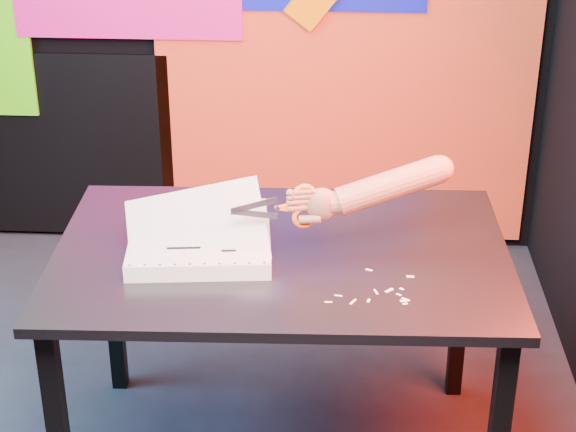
{
  "coord_description": "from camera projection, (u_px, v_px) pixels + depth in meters",
  "views": [
    {
      "loc": [
        0.64,
        -2.43,
        2.04
      ],
      "look_at": [
        0.5,
        -0.03,
        0.87
      ],
      "focal_mm": 60.0,
      "sensor_mm": 36.0,
      "label": 1
    }
  ],
  "objects": [
    {
      "name": "scissors",
      "position": [
        298.0,
        207.0,
        2.65
      ],
      "size": [
        0.24,
        0.06,
        0.13
      ],
      "rotation": [
        0.0,
        0.0,
        0.23
      ],
      "color": "silver",
      "rests_on": "printout_stack"
    },
    {
      "name": "work_table",
      "position": [
        282.0,
        275.0,
        2.78
      ],
      "size": [
        1.32,
        0.9,
        0.75
      ],
      "rotation": [
        0.0,
        0.0,
        0.03
      ],
      "color": "black",
      "rests_on": "ground"
    },
    {
      "name": "room",
      "position": [
        98.0,
        41.0,
        2.51
      ],
      "size": [
        3.01,
        3.01,
        2.71
      ],
      "color": "black",
      "rests_on": "ground"
    },
    {
      "name": "backdrop",
      "position": [
        204.0,
        37.0,
        4.0
      ],
      "size": [
        2.88,
        0.05,
        2.08
      ],
      "color": "red",
      "rests_on": "ground"
    },
    {
      "name": "paper_clippings",
      "position": [
        383.0,
        292.0,
        2.53
      ],
      "size": [
        0.24,
        0.19,
        0.0
      ],
      "color": "beige",
      "rests_on": "work_table"
    },
    {
      "name": "printout_stack",
      "position": [
        200.0,
        248.0,
        2.7
      ],
      "size": [
        0.44,
        0.33,
        0.21
      ],
      "rotation": [
        0.0,
        0.0,
        0.1
      ],
      "color": "white",
      "rests_on": "work_table"
    },
    {
      "name": "hand_forearm",
      "position": [
        378.0,
        188.0,
        2.67
      ],
      "size": [
        0.45,
        0.15,
        0.17
      ],
      "rotation": [
        0.0,
        0.0,
        0.23
      ],
      "color": "#8D5A3D",
      "rests_on": "work_table"
    }
  ]
}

